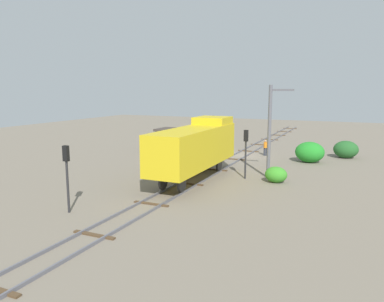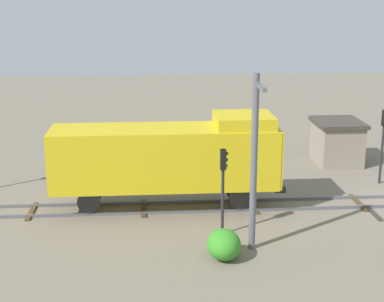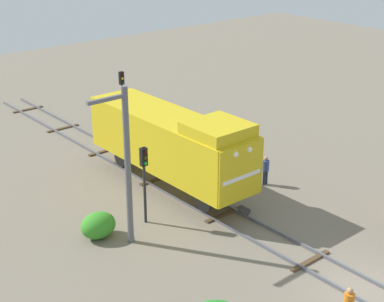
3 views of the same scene
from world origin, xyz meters
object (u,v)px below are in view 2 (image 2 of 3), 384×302
Objects in this scene: traffic_signal_mid at (223,176)px; worker_by_signal at (220,165)px; catenary_mast at (254,159)px; relay_hut at (337,141)px; locomotive at (169,155)px; traffic_signal_near at (384,133)px.

traffic_signal_mid is 2.31× the size of worker_by_signal.
traffic_signal_mid is 0.53× the size of catenary_mast.
relay_hut is (10.90, -8.67, -1.35)m from traffic_signal_mid.
traffic_signal_mid is 7.84m from worker_by_signal.
traffic_signal_mid is (-3.40, -2.24, -0.03)m from locomotive.
traffic_signal_near is at bearing -75.17° from locomotive.
traffic_signal_near is (3.20, -12.09, 0.17)m from locomotive.
relay_hut is at bearing -38.50° from traffic_signal_mid.
worker_by_signal is at bearing 112.79° from relay_hut.
traffic_signal_near is at bearing -161.59° from worker_by_signal.
traffic_signal_near is at bearing -56.17° from traffic_signal_mid.
relay_hut is (4.30, 1.18, -1.55)m from traffic_signal_near.
relay_hut is (12.57, -7.63, -2.57)m from catenary_mast.
traffic_signal_near is 0.57× the size of catenary_mast.
worker_by_signal is 9.73m from catenary_mast.
worker_by_signal is (7.60, -0.82, -1.75)m from traffic_signal_mid.
locomotive is 12.50m from traffic_signal_near.
locomotive reaches higher than worker_by_signal.
catenary_mast is at bearing 116.14° from worker_by_signal.
catenary_mast reaches higher than locomotive.
traffic_signal_near is 2.49× the size of worker_by_signal.
traffic_signal_near is at bearing -46.80° from catenary_mast.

